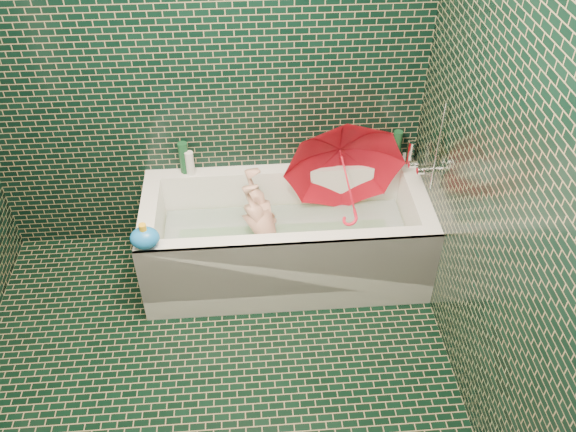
{
  "coord_description": "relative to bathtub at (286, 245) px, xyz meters",
  "views": [
    {
      "loc": [
        0.25,
        -1.73,
        2.81
      ],
      "look_at": [
        0.45,
        0.82,
        0.61
      ],
      "focal_mm": 38.0,
      "sensor_mm": 36.0,
      "label": 1
    }
  ],
  "objects": [
    {
      "name": "bottle_left_tall",
      "position": [
        -0.6,
        0.36,
        0.44
      ],
      "size": [
        0.07,
        0.07,
        0.21
      ],
      "primitive_type": "cylinder",
      "rotation": [
        0.0,
        0.0,
        0.11
      ],
      "color": "#134223",
      "rests_on": "bathtub"
    },
    {
      "name": "bottle_left_short",
      "position": [
        -0.56,
        0.33,
        0.42
      ],
      "size": [
        0.07,
        0.07,
        0.16
      ],
      "primitive_type": "cylinder",
      "rotation": [
        0.0,
        0.0,
        0.42
      ],
      "color": "white",
      "rests_on": "bathtub"
    },
    {
      "name": "soap_bottle_b",
      "position": [
        0.72,
        0.34,
        0.34
      ],
      "size": [
        0.1,
        0.1,
        0.19
      ],
      "primitive_type": "imported",
      "rotation": [
        0.0,
        0.0,
        0.2
      ],
      "color": "#4A1D6D",
      "rests_on": "bathtub"
    },
    {
      "name": "umbrella",
      "position": [
        0.37,
        0.07,
        0.41
      ],
      "size": [
        0.92,
        0.82,
        0.96
      ],
      "primitive_type": "imported",
      "rotation": [
        0.2,
        -0.44,
        -0.05
      ],
      "color": "red",
      "rests_on": "bathtub"
    },
    {
      "name": "rubber_duck",
      "position": [
        0.63,
        0.33,
        0.38
      ],
      "size": [
        0.11,
        0.07,
        0.09
      ],
      "rotation": [
        0.0,
        0.0,
        0.01
      ],
      "color": "yellow",
      "rests_on": "bathtub"
    },
    {
      "name": "bathtub",
      "position": [
        0.0,
        0.0,
        0.0
      ],
      "size": [
        1.7,
        0.75,
        0.55
      ],
      "color": "white",
      "rests_on": "floor"
    },
    {
      "name": "child",
      "position": [
        -0.12,
        0.0,
        0.1
      ],
      "size": [
        0.91,
        0.46,
        0.38
      ],
      "primitive_type": "imported",
      "rotation": [
        -1.35,
        0.0,
        -1.76
      ],
      "color": "tan",
      "rests_on": "bathtub"
    },
    {
      "name": "bath_mat",
      "position": [
        0.0,
        0.02,
        -0.06
      ],
      "size": [
        1.35,
        0.47,
        0.01
      ],
      "primitive_type": "cube",
      "color": "green",
      "rests_on": "bathtub"
    },
    {
      "name": "soap_bottle_a",
      "position": [
        0.8,
        0.33,
        0.34
      ],
      "size": [
        0.11,
        0.11,
        0.24
      ],
      "primitive_type": "imported",
      "rotation": [
        0.0,
        0.0,
        0.21
      ],
      "color": "white",
      "rests_on": "bathtub"
    },
    {
      "name": "bottle_right_pump",
      "position": [
        0.8,
        0.31,
        0.43
      ],
      "size": [
        0.05,
        0.05,
        0.18
      ],
      "primitive_type": "cylinder",
      "rotation": [
        0.0,
        0.0,
        -0.02
      ],
      "color": "silver",
      "rests_on": "bathtub"
    },
    {
      "name": "bottle_right_tall",
      "position": [
        0.72,
        0.34,
        0.46
      ],
      "size": [
        0.07,
        0.07,
        0.24
      ],
      "primitive_type": "cylinder",
      "rotation": [
        0.0,
        0.0,
        -0.4
      ],
      "color": "#134223",
      "rests_on": "bathtub"
    },
    {
      "name": "water",
      "position": [
        0.0,
        0.02,
        0.09
      ],
      "size": [
        1.48,
        0.53,
        0.0
      ],
      "primitive_type": "cube",
      "color": "silver",
      "rests_on": "bathtub"
    },
    {
      "name": "wall_right",
      "position": [
        0.85,
        -1.01,
        1.04
      ],
      "size": [
        0.0,
        2.8,
        2.8
      ],
      "primitive_type": "plane",
      "rotation": [
        1.57,
        0.0,
        -1.57
      ],
      "color": "black",
      "rests_on": "floor"
    },
    {
      "name": "wall_back",
      "position": [
        -0.45,
        0.39,
        1.04
      ],
      "size": [
        2.8,
        0.0,
        2.8
      ],
      "primitive_type": "plane",
      "rotation": [
        1.57,
        0.0,
        0.0
      ],
      "color": "black",
      "rests_on": "floor"
    },
    {
      "name": "faucet",
      "position": [
        0.81,
        0.01,
        0.56
      ],
      "size": [
        0.18,
        0.19,
        0.55
      ],
      "color": "silver",
      "rests_on": "wall_right"
    },
    {
      "name": "bath_toy",
      "position": [
        -0.78,
        -0.31,
        0.41
      ],
      "size": [
        0.17,
        0.14,
        0.15
      ],
      "rotation": [
        0.0,
        0.0,
        0.07
      ],
      "color": "blue",
      "rests_on": "bathtub"
    },
    {
      "name": "floor",
      "position": [
        -0.45,
        -1.01,
        -0.21
      ],
      "size": [
        2.8,
        2.8,
        0.0
      ],
      "primitive_type": "plane",
      "color": "black",
      "rests_on": "ground"
    },
    {
      "name": "soap_bottle_c",
      "position": [
        0.74,
        0.33,
        0.34
      ],
      "size": [
        0.18,
        0.18,
        0.18
      ],
      "primitive_type": "imported",
      "rotation": [
        0.0,
        0.0,
        0.36
      ],
      "color": "#134223",
      "rests_on": "bathtub"
    }
  ]
}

